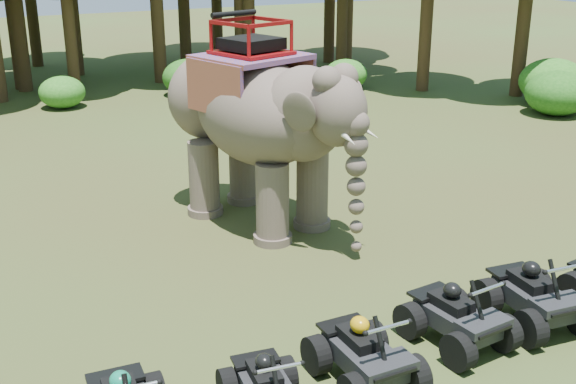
# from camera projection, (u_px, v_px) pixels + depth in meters

# --- Properties ---
(ground) EXTENTS (110.00, 110.00, 0.00)m
(ground) POSITION_uv_depth(u_px,v_px,m) (318.00, 310.00, 13.16)
(ground) COLOR #47381E
(ground) RESTS_ON ground
(elephant) EXTENTS (4.11, 6.22, 4.81)m
(elephant) POSITION_uv_depth(u_px,v_px,m) (256.00, 122.00, 16.49)
(elephant) COLOR #50423A
(elephant) RESTS_ON ground
(atv_1) EXTENTS (1.31, 1.67, 1.14)m
(atv_1) POSITION_uv_depth(u_px,v_px,m) (267.00, 382.00, 10.06)
(atv_1) COLOR black
(atv_1) RESTS_ON ground
(atv_2) EXTENTS (1.29, 1.76, 1.29)m
(atv_2) POSITION_uv_depth(u_px,v_px,m) (365.00, 345.00, 10.80)
(atv_2) COLOR black
(atv_2) RESTS_ON ground
(atv_3) EXTENTS (1.43, 1.86, 1.30)m
(atv_3) POSITION_uv_depth(u_px,v_px,m) (458.00, 309.00, 11.86)
(atv_3) COLOR black
(atv_3) RESTS_ON ground
(atv_4) EXTENTS (1.54, 1.99, 1.37)m
(atv_4) POSITION_uv_depth(u_px,v_px,m) (536.00, 288.00, 12.48)
(atv_4) COLOR black
(atv_4) RESTS_ON ground
(tree_0) EXTENTS (4.55, 4.55, 6.50)m
(tree_0) POSITION_uv_depth(u_px,v_px,m) (68.00, 17.00, 29.66)
(tree_0) COLOR #195114
(tree_0) RESTS_ON ground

